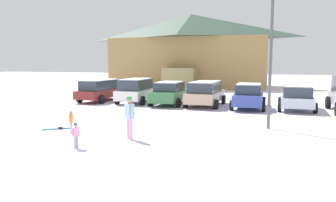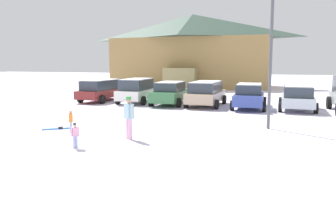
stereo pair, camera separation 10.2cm
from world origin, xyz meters
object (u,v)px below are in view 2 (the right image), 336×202
at_px(parked_blue_hatchback, 249,96).
at_px(pair_of_skis, 60,128).
at_px(parked_beige_suv, 206,93).
at_px(skier_child_in_orange_jacket, 71,120).
at_px(skier_child_in_pink_snowsuit, 75,134).
at_px(skier_adult_in_blue_parka, 129,115).
at_px(parked_silver_wagon, 297,96).
at_px(ski_lodge, 192,50).
at_px(lamp_post, 271,51).
at_px(parked_maroon_van, 102,90).
at_px(parked_green_coupe, 171,93).
at_px(parked_white_suv, 137,90).

xyz_separation_m(parked_blue_hatchback, pair_of_skis, (-7.47, -9.65, -0.80)).
height_order(parked_beige_suv, skier_child_in_orange_jacket, parked_beige_suv).
height_order(parked_blue_hatchback, skier_child_in_pink_snowsuit, parked_blue_hatchback).
xyz_separation_m(skier_adult_in_blue_parka, pair_of_skis, (-3.84, 0.81, -0.92)).
distance_m(parked_silver_wagon, skier_adult_in_blue_parka, 12.55).
relative_size(ski_lodge, lamp_post, 3.09).
xyz_separation_m(parked_maroon_van, pair_of_skis, (3.73, -10.11, -0.88)).
bearing_deg(ski_lodge, skier_child_in_pink_snowsuit, -82.88).
relative_size(ski_lodge, skier_child_in_orange_jacket, 19.39).
xyz_separation_m(skier_adult_in_blue_parka, skier_child_in_orange_jacket, (-2.81, 0.22, -0.38)).
height_order(parked_maroon_van, skier_child_in_pink_snowsuit, parked_maroon_van).
height_order(parked_silver_wagon, skier_child_in_orange_jacket, parked_silver_wagon).
bearing_deg(parked_green_coupe, parked_white_suv, 175.53).
relative_size(ski_lodge, parked_blue_hatchback, 4.19).
xyz_separation_m(ski_lodge, skier_child_in_orange_jacket, (2.20, -28.57, -3.97)).
height_order(ski_lodge, parked_beige_suv, ski_lodge).
xyz_separation_m(skier_child_in_pink_snowsuit, lamp_post, (6.23, 5.74, 2.95)).
bearing_deg(pair_of_skis, skier_child_in_orange_jacket, -29.98).
bearing_deg(ski_lodge, skier_child_in_orange_jacket, -85.60).
distance_m(skier_child_in_pink_snowsuit, skier_child_in_orange_jacket, 2.62).
bearing_deg(pair_of_skis, parked_beige_suv, 65.44).
xyz_separation_m(parked_maroon_van, skier_child_in_orange_jacket, (4.76, -10.70, -0.34)).
relative_size(parked_silver_wagon, skier_child_in_orange_jacket, 4.39).
xyz_separation_m(parked_green_coupe, skier_adult_in_blue_parka, (1.84, -10.71, 0.11)).
relative_size(ski_lodge, parked_silver_wagon, 4.42).
relative_size(parked_green_coupe, skier_child_in_pink_snowsuit, 5.39).
height_order(parked_white_suv, skier_child_in_pink_snowsuit, parked_white_suv).
xyz_separation_m(parked_blue_hatchback, skier_adult_in_blue_parka, (-3.64, -10.46, 0.12)).
bearing_deg(lamp_post, parked_silver_wagon, 77.44).
distance_m(ski_lodge, parked_white_suv, 18.23).
bearing_deg(skier_child_in_pink_snowsuit, parked_beige_suv, 81.48).
bearing_deg(skier_adult_in_blue_parka, parked_maroon_van, 124.70).
height_order(parked_blue_hatchback, lamp_post, lamp_post).
height_order(parked_beige_suv, parked_silver_wagon, parked_beige_suv).
distance_m(parked_blue_hatchback, pair_of_skis, 12.23).
bearing_deg(parked_white_suv, parked_green_coupe, -4.47).
height_order(parked_maroon_van, lamp_post, lamp_post).
bearing_deg(parked_blue_hatchback, parked_silver_wagon, 4.68).
bearing_deg(parked_maroon_van, skier_child_in_orange_jacket, -66.04).
relative_size(skier_child_in_pink_snowsuit, skier_child_in_orange_jacket, 0.90).
bearing_deg(ski_lodge, skier_adult_in_blue_parka, -80.14).
bearing_deg(parked_green_coupe, ski_lodge, 99.93).
relative_size(parked_blue_hatchback, skier_child_in_pink_snowsuit, 5.14).
relative_size(ski_lodge, skier_child_in_pink_snowsuit, 21.50).
relative_size(ski_lodge, parked_green_coupe, 3.99).
xyz_separation_m(parked_beige_suv, skier_child_in_pink_snowsuit, (-1.88, -12.58, -0.41)).
height_order(parked_blue_hatchback, pair_of_skis, parked_blue_hatchback).
bearing_deg(parked_maroon_van, parked_white_suv, -0.03).
bearing_deg(skier_child_in_pink_snowsuit, parked_white_suv, 104.88).
bearing_deg(parked_beige_suv, parked_white_suv, 178.08).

